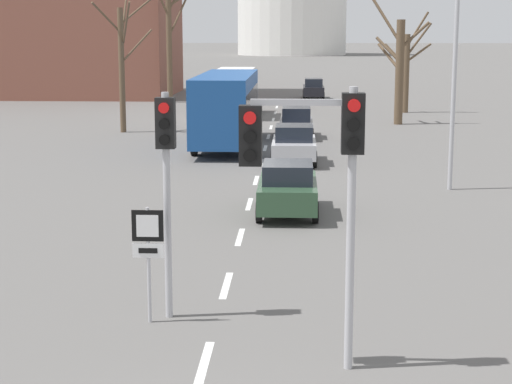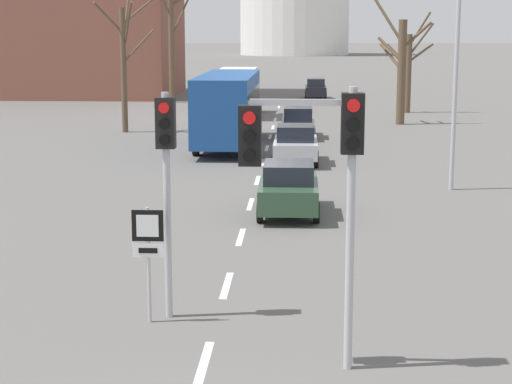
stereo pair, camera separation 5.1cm
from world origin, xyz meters
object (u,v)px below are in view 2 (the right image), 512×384
traffic_signal_centre_tall (166,161)px  sedan_near_left (316,89)px  route_sign_post (148,245)px  city_bus (228,104)px  traffic_signal_near_right (316,158)px  sedan_mid_centre (296,144)px  street_lamp_right (445,35)px  sedan_far_left (289,188)px  delivery_truck (239,90)px  sedan_near_right (298,122)px

traffic_signal_centre_tall → sedan_near_left: bearing=86.1°
route_sign_post → city_bus: size_ratio=0.21×
traffic_signal_centre_tall → traffic_signal_near_right: bearing=-41.4°
sedan_mid_centre → sedan_near_left: bearing=87.7°
route_sign_post → city_bus: bearing=91.4°
route_sign_post → street_lamp_right: street_lamp_right is taller
traffic_signal_near_right → sedan_mid_centre: traffic_signal_near_right is taller
route_sign_post → sedan_near_left: route_sign_post is taller
street_lamp_right → sedan_far_left: street_lamp_right is taller
sedan_mid_centre → delivery_truck: bearing=100.8°
delivery_truck → traffic_signal_centre_tall: bearing=-87.8°
traffic_signal_near_right → city_bus: 27.98m
traffic_signal_centre_tall → sedan_far_left: bearing=77.1°
delivery_truck → sedan_near_left: bearing=70.3°
sedan_mid_centre → city_bus: size_ratio=0.37×
city_bus → delivery_truck: size_ratio=1.50×
traffic_signal_near_right → sedan_near_right: bearing=90.7°
street_lamp_right → sedan_near_left: bearing=95.1°
traffic_signal_near_right → sedan_mid_centre: (-0.44, 22.38, -2.69)m
traffic_signal_near_right → route_sign_post: 4.25m
route_sign_post → sedan_near_right: route_sign_post is taller
street_lamp_right → sedan_mid_centre: street_lamp_right is taller
city_bus → traffic_signal_centre_tall: bearing=-87.9°
delivery_truck → sedan_far_left: bearing=-83.0°
sedan_near_right → sedan_mid_centre: size_ratio=1.06×
traffic_signal_near_right → sedan_far_left: 12.42m
traffic_signal_near_right → city_bus: size_ratio=0.43×
route_sign_post → sedan_near_right: 29.35m
sedan_near_left → traffic_signal_centre_tall: bearing=-93.9°
route_sign_post → city_bus: city_bus is taller
traffic_signal_centre_tall → sedan_near_right: (2.42, 28.87, -2.28)m
sedan_near_right → sedan_mid_centre: sedan_mid_centre is taller
street_lamp_right → delivery_truck: size_ratio=1.22×
sedan_near_left → sedan_far_left: (-1.57, -45.36, -0.04)m
street_lamp_right → sedan_mid_centre: (-5.12, 5.83, -4.55)m
street_lamp_right → delivery_truck: bearing=109.0°
sedan_near_right → sedan_mid_centre: (-0.07, -8.93, 0.03)m
route_sign_post → sedan_far_left: bearing=75.8°
sedan_mid_centre → sedan_far_left: 10.28m
traffic_signal_centre_tall → delivery_truck: 40.25m
route_sign_post → sedan_far_left: (2.53, 10.00, -0.71)m
route_sign_post → sedan_mid_centre: route_sign_post is taller
sedan_near_left → city_bus: city_bus is taller
sedan_near_right → traffic_signal_near_right: bearing=-89.3°
sedan_near_right → sedan_mid_centre: bearing=-90.5°
traffic_signal_near_right → route_sign_post: bearing=145.9°
sedan_near_right → sedan_mid_centre: 8.94m
street_lamp_right → city_bus: bearing=127.0°
city_bus → delivery_truck: (-0.58, 14.96, -0.35)m
traffic_signal_near_right → sedan_near_left: bearing=89.0°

